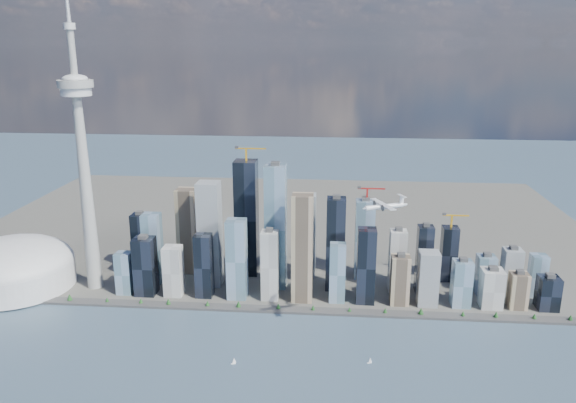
# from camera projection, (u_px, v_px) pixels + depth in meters

# --- Properties ---
(seawall) EXTENTS (1100.00, 22.00, 4.00)m
(seawall) POSITION_uv_depth(u_px,v_px,m) (259.00, 309.00, 909.76)
(seawall) COLOR #383838
(seawall) RESTS_ON ground
(land) EXTENTS (1400.00, 900.00, 3.00)m
(land) POSITION_uv_depth(u_px,v_px,m) (285.00, 224.00, 1341.34)
(land) COLOR #4C4C47
(land) RESTS_ON ground
(shoreline_trees) EXTENTS (960.53, 7.20, 8.80)m
(shoreline_trees) POSITION_uv_depth(u_px,v_px,m) (259.00, 305.00, 907.92)
(shoreline_trees) COLOR #3F2D1E
(shoreline_trees) RESTS_ON seawall
(skyscraper_cluster) EXTENTS (736.00, 142.00, 239.79)m
(skyscraper_cluster) POSITION_uv_depth(u_px,v_px,m) (300.00, 250.00, 968.48)
(skyscraper_cluster) COLOR black
(skyscraper_cluster) RESTS_ON land
(needle_tower) EXTENTS (56.00, 56.00, 550.50)m
(needle_tower) POSITION_uv_depth(u_px,v_px,m) (83.00, 157.00, 928.52)
(needle_tower) COLOR #969691
(needle_tower) RESTS_ON land
(dome_stadium) EXTENTS (200.00, 200.00, 86.00)m
(dome_stadium) POSITION_uv_depth(u_px,v_px,m) (14.00, 267.00, 983.92)
(dome_stadium) COLOR silver
(dome_stadium) RESTS_ON land
(airplane) EXTENTS (63.55, 57.03, 16.27)m
(airplane) POSITION_uv_depth(u_px,v_px,m) (385.00, 206.00, 742.63)
(airplane) COLOR silver
(airplane) RESTS_ON ground
(sailboat_west) EXTENTS (7.15, 4.24, 10.15)m
(sailboat_west) POSITION_uv_depth(u_px,v_px,m) (234.00, 362.00, 756.58)
(sailboat_west) COLOR white
(sailboat_west) RESTS_ON ground
(sailboat_east) EXTENTS (6.54, 2.96, 9.05)m
(sailboat_east) POSITION_uv_depth(u_px,v_px,m) (370.00, 361.00, 758.29)
(sailboat_east) COLOR white
(sailboat_east) RESTS_ON ground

